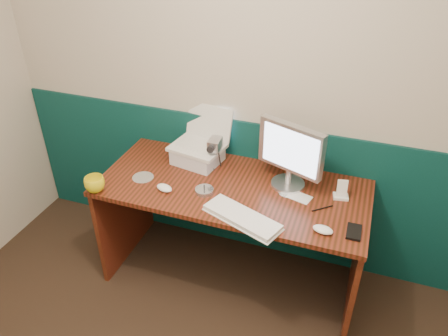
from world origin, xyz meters
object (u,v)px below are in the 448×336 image
at_px(monitor, 290,156).
at_px(keyboard, 242,218).
at_px(laptop, 197,130).
at_px(mug, 95,184).
at_px(desk, 232,234).
at_px(camcorder, 215,153).

relative_size(monitor, keyboard, 0.93).
bearing_deg(laptop, mug, -121.62).
distance_m(desk, keyboard, 0.50).
distance_m(monitor, keyboard, 0.47).
distance_m(laptop, monitor, 0.61).
height_order(desk, monitor, monitor).
bearing_deg(keyboard, laptop, 154.81).
distance_m(monitor, mug, 1.14).
relative_size(monitor, camcorder, 1.92).
relative_size(desk, laptop, 4.97).
xyz_separation_m(monitor, camcorder, (-0.48, 0.04, -0.10)).
relative_size(monitor, mug, 3.44).
relative_size(desk, mug, 13.58).
height_order(desk, keyboard, keyboard).
bearing_deg(laptop, monitor, 3.71).
distance_m(laptop, mug, 0.69).
height_order(monitor, keyboard, monitor).
bearing_deg(desk, keyboard, -62.02).
bearing_deg(laptop, keyboard, -36.31).
height_order(mug, camcorder, camcorder).
bearing_deg(monitor, laptop, -165.17).
bearing_deg(desk, laptop, 147.83).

